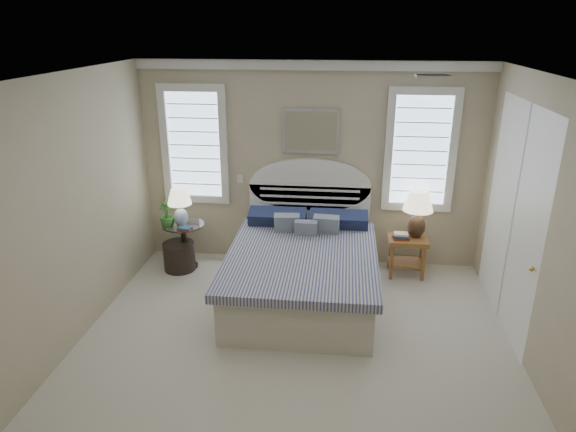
% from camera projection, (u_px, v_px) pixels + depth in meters
% --- Properties ---
extents(floor, '(4.50, 5.00, 0.01)m').
position_uv_depth(floor, '(290.00, 369.00, 4.93)').
color(floor, '#B7B19C').
rests_on(floor, ground).
extents(ceiling, '(4.50, 5.00, 0.01)m').
position_uv_depth(ceiling, '(290.00, 81.00, 3.98)').
color(ceiling, white).
rests_on(ceiling, wall_back).
extents(wall_back, '(4.50, 0.02, 2.70)m').
position_uv_depth(wall_back, '(310.00, 166.00, 6.78)').
color(wall_back, tan).
rests_on(wall_back, floor).
extents(wall_left, '(0.02, 5.00, 2.70)m').
position_uv_depth(wall_left, '(46.00, 230.00, 4.69)').
color(wall_left, tan).
rests_on(wall_left, floor).
extents(wall_right, '(0.02, 5.00, 2.70)m').
position_uv_depth(wall_right, '(561.00, 253.00, 4.22)').
color(wall_right, tan).
rests_on(wall_right, floor).
extents(crown_molding, '(4.50, 0.08, 0.12)m').
position_uv_depth(crown_molding, '(312.00, 65.00, 6.29)').
color(crown_molding, silver).
rests_on(crown_molding, wall_back).
extents(hvac_vent, '(0.30, 0.20, 0.02)m').
position_uv_depth(hvac_vent, '(433.00, 76.00, 4.60)').
color(hvac_vent, '#B2B2B2').
rests_on(hvac_vent, ceiling).
extents(switch_plate, '(0.08, 0.01, 0.12)m').
position_uv_depth(switch_plate, '(240.00, 179.00, 6.94)').
color(switch_plate, silver).
rests_on(switch_plate, wall_back).
extents(window_left, '(0.90, 0.06, 1.60)m').
position_uv_depth(window_left, '(195.00, 145.00, 6.83)').
color(window_left, silver).
rests_on(window_left, wall_back).
extents(window_right, '(0.90, 0.06, 1.60)m').
position_uv_depth(window_right, '(420.00, 151.00, 6.53)').
color(window_right, silver).
rests_on(window_right, wall_back).
extents(painting, '(0.74, 0.04, 0.58)m').
position_uv_depth(painting, '(311.00, 131.00, 6.58)').
color(painting, silver).
rests_on(painting, wall_back).
extents(closet_door, '(0.02, 1.80, 2.40)m').
position_uv_depth(closet_door, '(513.00, 218.00, 5.39)').
color(closet_door, white).
rests_on(closet_door, floor).
extents(bed, '(1.72, 2.28, 1.47)m').
position_uv_depth(bed, '(303.00, 266.00, 6.15)').
color(bed, '#B5B09F').
rests_on(bed, floor).
extents(side_table_left, '(0.56, 0.56, 0.63)m').
position_uv_depth(side_table_left, '(184.00, 241.00, 6.87)').
color(side_table_left, black).
rests_on(side_table_left, floor).
extents(nightstand_right, '(0.50, 0.40, 0.53)m').
position_uv_depth(nightstand_right, '(407.00, 248.00, 6.66)').
color(nightstand_right, brown).
rests_on(nightstand_right, floor).
extents(floor_pot, '(0.48, 0.48, 0.38)m').
position_uv_depth(floor_pot, '(179.00, 256.00, 6.88)').
color(floor_pot, black).
rests_on(floor_pot, floor).
extents(lamp_left, '(0.41, 0.41, 0.51)m').
position_uv_depth(lamp_left, '(180.00, 203.00, 6.63)').
color(lamp_left, white).
rests_on(lamp_left, side_table_left).
extents(lamp_right, '(0.40, 0.40, 0.62)m').
position_uv_depth(lamp_right, '(418.00, 209.00, 6.51)').
color(lamp_right, black).
rests_on(lamp_right, nightstand_right).
extents(potted_plant, '(0.24, 0.24, 0.34)m').
position_uv_depth(potted_plant, '(167.00, 214.00, 6.63)').
color(potted_plant, '#3D772F').
rests_on(potted_plant, side_table_left).
extents(books_left, '(0.19, 0.15, 0.05)m').
position_uv_depth(books_left, '(185.00, 229.00, 6.57)').
color(books_left, maroon).
rests_on(books_left, side_table_left).
extents(books_right, '(0.21, 0.15, 0.08)m').
position_uv_depth(books_right, '(401.00, 236.00, 6.56)').
color(books_right, maroon).
rests_on(books_right, nightstand_right).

